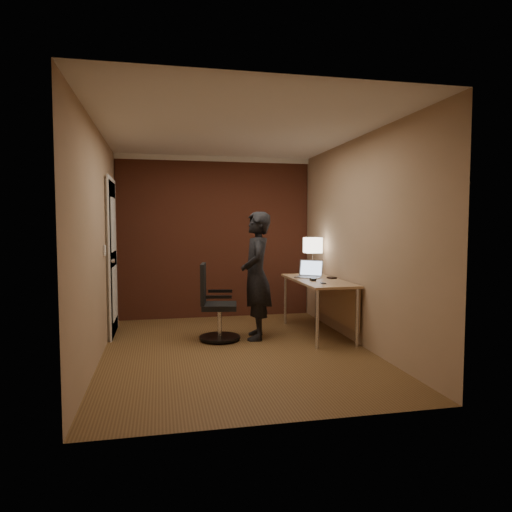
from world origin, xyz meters
name	(u,v)px	position (x,y,z in m)	size (l,w,h in m)	color
room	(200,230)	(-0.27, 1.54, 1.37)	(4.00, 4.00, 4.00)	brown
desk	(323,289)	(1.25, 0.53, 0.60)	(0.60, 1.50, 0.73)	tan
desk_lamp	(313,246)	(1.30, 1.09, 1.15)	(0.22, 0.22, 0.54)	silver
laptop	(309,273)	(1.15, 0.78, 0.79)	(0.42, 0.41, 0.23)	silver
mouse	(313,279)	(1.07, 0.41, 0.75)	(0.06, 0.10, 0.03)	black
phone	(323,283)	(1.10, 0.13, 0.73)	(0.06, 0.12, 0.01)	black
wallet	(332,278)	(1.39, 0.59, 0.74)	(0.09, 0.11, 0.02)	black
office_chair	(215,307)	(-0.19, 0.49, 0.42)	(0.51, 0.57, 0.95)	black
person	(256,276)	(0.34, 0.48, 0.81)	(0.59, 0.39, 1.61)	black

